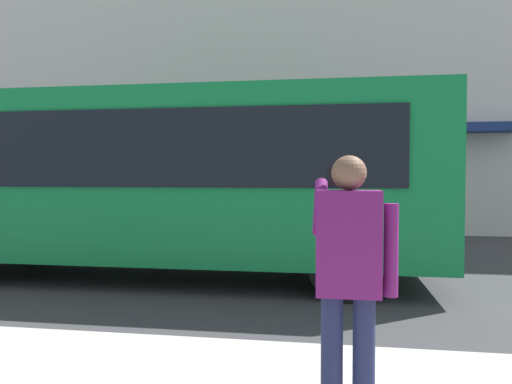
{
  "coord_description": "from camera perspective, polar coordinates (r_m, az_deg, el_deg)",
  "views": [
    {
      "loc": [
        -0.81,
        8.04,
        1.73
      ],
      "look_at": [
        0.5,
        -0.15,
        1.43
      ],
      "focal_mm": 34.27,
      "sensor_mm": 36.0,
      "label": 1
    }
  ],
  "objects": [
    {
      "name": "building_facade_far",
      "position": [
        15.45,
        6.08,
        18.04
      ],
      "size": [
        28.0,
        1.55,
        12.0
      ],
      "color": "beige",
      "rests_on": "ground_plane"
    },
    {
      "name": "ground_plane",
      "position": [
        8.26,
        3.31,
        -10.03
      ],
      "size": [
        60.0,
        60.0,
        0.0
      ],
      "primitive_type": "plane",
      "color": "#38383A"
    },
    {
      "name": "red_bus",
      "position": [
        8.3,
        -11.12,
        1.7
      ],
      "size": [
        9.05,
        2.54,
        3.08
      ],
      "color": "#0F7238",
      "rests_on": "ground_plane"
    },
    {
      "name": "pedestrian_photographer",
      "position": [
        3.17,
        10.79,
        -8.68
      ],
      "size": [
        0.53,
        0.52,
        1.7
      ],
      "color": "#1E2347",
      "rests_on": "sidewalk_curb"
    }
  ]
}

